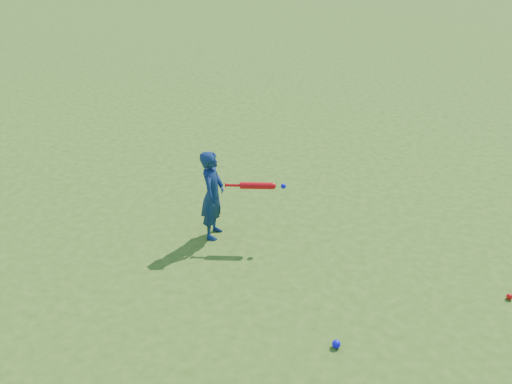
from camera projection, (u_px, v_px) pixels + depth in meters
ground at (173, 237)px, 6.75m from camera, size 80.00×80.00×0.00m
child at (213, 195)px, 6.54m from camera, size 0.28×0.41×1.08m
ground_ball_red at (509, 297)px, 5.71m from camera, size 0.06×0.06×0.06m
ground_ball_blue at (336, 344)px, 5.10m from camera, size 0.08×0.08×0.08m
bat_swing at (259, 186)px, 6.41m from camera, size 0.68×0.20×0.08m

